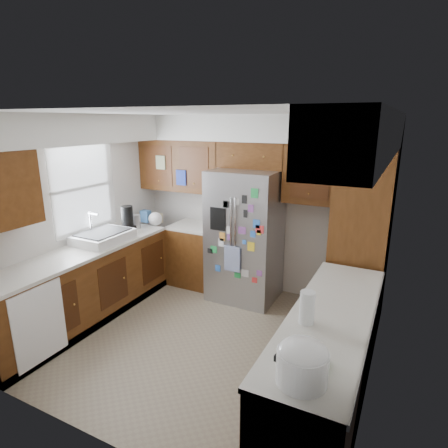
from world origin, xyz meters
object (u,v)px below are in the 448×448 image
(pantry, at_px, (361,240))
(fridge, at_px, (245,236))
(paper_towel, at_px, (307,308))
(rice_cooker, at_px, (302,361))

(pantry, relative_size, fridge, 1.19)
(pantry, height_order, paper_towel, pantry)
(fridge, bearing_deg, paper_towel, -54.64)
(rice_cooker, xyz_separation_m, paper_towel, (-0.15, 0.68, -0.01))
(fridge, distance_m, paper_towel, 2.34)
(pantry, xyz_separation_m, fridge, (-1.50, 0.05, -0.17))
(pantry, height_order, fridge, pantry)
(pantry, xyz_separation_m, rice_cooker, (-0.00, -2.53, -0.01))
(rice_cooker, bearing_deg, pantry, 89.99)
(pantry, relative_size, rice_cooker, 6.75)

